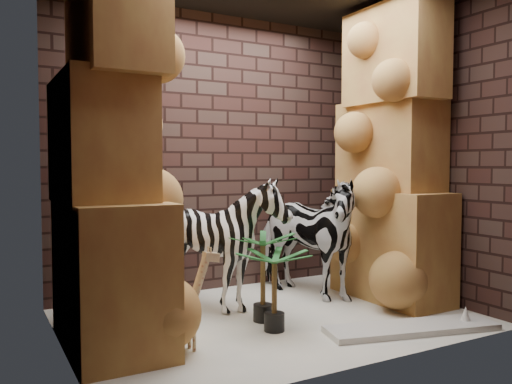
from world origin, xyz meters
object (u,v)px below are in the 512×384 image
zebra_right (302,226)px  palm_front (263,277)px  palm_back (274,290)px  surfboard (412,328)px  zebra_left (221,251)px  giraffe_toy (179,300)px

zebra_right → palm_front: (-0.78, -0.55, -0.34)m
palm_back → surfboard: size_ratio=0.46×
palm_back → surfboard: 1.18m
zebra_right → zebra_left: 0.98m
palm_front → palm_back: (-0.05, -0.28, -0.05)m
zebra_left → surfboard: (1.13, -1.29, -0.54)m
zebra_right → surfboard: zebra_right is taller
palm_back → zebra_right: bearing=45.0°
giraffe_toy → palm_back: giraffe_toy is taller
zebra_right → palm_back: (-0.82, -0.82, -0.40)m
giraffe_toy → palm_back: 0.86m
zebra_right → surfboard: (0.17, -1.37, -0.71)m
zebra_right → surfboard: 1.55m
zebra_right → palm_back: zebra_right is taller
palm_front → surfboard: (0.94, -0.82, -0.37)m
zebra_right → giraffe_toy: 1.95m
zebra_left → zebra_right: bearing=15.2°
palm_back → surfboard: bearing=-28.9°
giraffe_toy → palm_front: (0.91, 0.37, 0.00)m
surfboard → giraffe_toy: bearing=-179.7°
zebra_right → palm_back: bearing=-151.5°
zebra_left → palm_front: 0.53m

